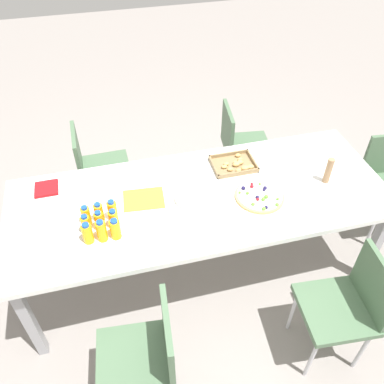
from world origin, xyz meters
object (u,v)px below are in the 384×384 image
at_px(juice_bottle_0, 87,233).
at_px(cardboard_tube, 328,171).
at_px(party_table, 201,202).
at_px(plate_stack, 191,199).
at_px(juice_bottle_4, 99,221).
at_px(juice_bottle_3, 86,225).
at_px(juice_bottle_5, 114,219).
at_px(fruit_pizza, 259,196).
at_px(chair_far_right, 240,143).
at_px(juice_bottle_1, 102,231).
at_px(napkin_stack, 46,189).
at_px(juice_bottle_2, 115,229).
at_px(juice_bottle_8, 112,211).
at_px(paper_folder, 144,199).
at_px(snack_tray, 235,165).
at_px(juice_bottle_7, 99,213).
at_px(chair_near_right, 349,303).
at_px(juice_bottle_6, 86,216).
at_px(chair_far_left, 96,166).
at_px(chair_near_left, 147,354).

relative_size(juice_bottle_0, cardboard_tube, 0.75).
distance_m(party_table, plate_stack, 0.10).
height_order(party_table, juice_bottle_4, juice_bottle_4).
distance_m(juice_bottle_3, juice_bottle_5, 0.16).
relative_size(party_table, fruit_pizza, 7.80).
bearing_deg(juice_bottle_3, cardboard_tube, 2.40).
bearing_deg(juice_bottle_4, chair_far_right, 37.64).
bearing_deg(juice_bottle_1, juice_bottle_4, 93.84).
relative_size(fruit_pizza, napkin_stack, 2.12).
distance_m(juice_bottle_1, juice_bottle_2, 0.08).
bearing_deg(juice_bottle_8, paper_folder, 30.81).
xyz_separation_m(juice_bottle_0, juice_bottle_1, (0.08, -0.01, 0.00)).
height_order(juice_bottle_4, cardboard_tube, cardboard_tube).
xyz_separation_m(snack_tray, paper_folder, (-0.68, -0.18, -0.01)).
distance_m(juice_bottle_2, fruit_pizza, 0.94).
xyz_separation_m(juice_bottle_2, juice_bottle_7, (-0.08, 0.16, 0.00)).
relative_size(chair_near_right, juice_bottle_6, 5.97).
bearing_deg(chair_near_right, juice_bottle_3, 68.78).
distance_m(chair_near_right, juice_bottle_1, 1.48).
distance_m(juice_bottle_0, cardboard_tube, 1.59).
distance_m(party_table, juice_bottle_2, 0.62).
bearing_deg(chair_far_left, juice_bottle_4, -1.07).
height_order(juice_bottle_4, paper_folder, juice_bottle_4).
relative_size(juice_bottle_5, snack_tray, 0.46).
relative_size(chair_far_left, fruit_pizza, 2.61).
xyz_separation_m(chair_far_right, napkin_stack, (-1.55, -0.51, 0.26)).
height_order(chair_far_right, juice_bottle_6, juice_bottle_6).
distance_m(juice_bottle_6, fruit_pizza, 1.09).
relative_size(party_table, chair_far_right, 2.99).
xyz_separation_m(chair_near_right, napkin_stack, (-1.63, 1.14, 0.26)).
height_order(juice_bottle_5, fruit_pizza, juice_bottle_5).
relative_size(juice_bottle_7, juice_bottle_8, 0.95).
bearing_deg(juice_bottle_1, chair_near_left, -78.08).
relative_size(chair_far_left, juice_bottle_5, 5.93).
bearing_deg(snack_tray, fruit_pizza, -82.01).
relative_size(chair_far_left, juice_bottle_0, 5.85).
distance_m(chair_far_right, juice_bottle_3, 1.66).
bearing_deg(juice_bottle_3, juice_bottle_7, 45.74).
distance_m(juice_bottle_5, cardboard_tube, 1.43).
height_order(juice_bottle_0, plate_stack, juice_bottle_0).
distance_m(juice_bottle_3, paper_folder, 0.42).
height_order(juice_bottle_0, paper_folder, juice_bottle_0).
height_order(chair_far_right, chair_near_left, same).
bearing_deg(chair_near_right, cardboard_tube, -9.37).
height_order(chair_near_right, plate_stack, chair_near_right).
xyz_separation_m(chair_near_right, juice_bottle_7, (-1.31, 0.77, 0.32)).
distance_m(chair_near_right, juice_bottle_8, 1.49).
relative_size(juice_bottle_3, plate_stack, 0.69).
relative_size(party_table, juice_bottle_2, 17.82).
xyz_separation_m(chair_far_left, plate_stack, (0.58, -0.84, 0.26)).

